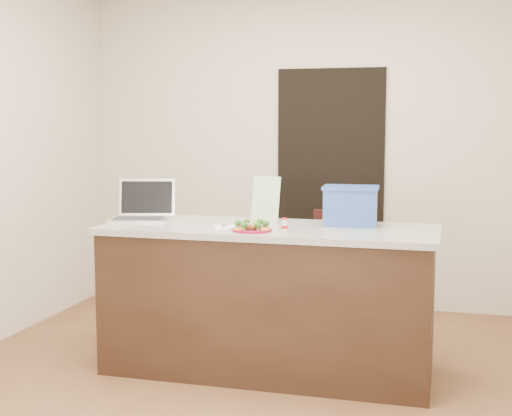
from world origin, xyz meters
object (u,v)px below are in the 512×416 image
(island, at_px, (268,299))
(blue_box, at_px, (350,205))
(chair, at_px, (337,266))
(napkin, at_px, (228,227))
(plate, at_px, (252,230))
(laptop, at_px, (143,209))
(yogurt_bottle, at_px, (285,226))

(island, xyz_separation_m, blue_box, (0.48, 0.18, 0.58))
(island, distance_m, chair, 0.91)
(napkin, xyz_separation_m, blue_box, (0.70, 0.30, 0.12))
(blue_box, bearing_deg, napkin, -160.21)
(plate, bearing_deg, island, 78.10)
(laptop, bearing_deg, napkin, -32.24)
(laptop, xyz_separation_m, blue_box, (1.35, 0.10, 0.05))
(plate, distance_m, yogurt_bottle, 0.19)
(laptop, bearing_deg, yogurt_bottle, -28.35)
(yogurt_bottle, bearing_deg, napkin, 173.62)
(yogurt_bottle, xyz_separation_m, blue_box, (0.34, 0.34, 0.09))
(chair, bearing_deg, plate, -92.30)
(napkin, distance_m, yogurt_bottle, 0.36)
(laptop, xyz_separation_m, chair, (1.17, 0.77, -0.47))
(island, bearing_deg, laptop, 174.33)
(plate, distance_m, napkin, 0.20)
(napkin, bearing_deg, laptop, 162.40)
(napkin, bearing_deg, yogurt_bottle, -6.38)
(yogurt_bottle, relative_size, blue_box, 0.22)
(island, distance_m, plate, 0.51)
(plate, height_order, laptop, laptop)
(yogurt_bottle, distance_m, chair, 1.12)
(island, relative_size, yogurt_bottle, 26.12)
(plate, xyz_separation_m, napkin, (-0.17, 0.09, -0.01))
(laptop, relative_size, blue_box, 1.20)
(laptop, bearing_deg, plate, -34.29)
(napkin, bearing_deg, island, 28.74)
(island, distance_m, yogurt_bottle, 0.53)
(island, height_order, plate, plate)
(island, distance_m, napkin, 0.52)
(island, xyz_separation_m, chair, (0.30, 0.86, 0.05))
(plate, relative_size, laptop, 0.55)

